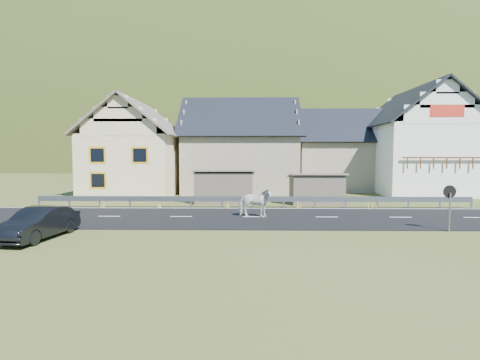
{
  "coord_description": "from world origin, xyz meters",
  "views": [
    {
      "loc": [
        -0.34,
        -20.35,
        3.49
      ],
      "look_at": [
        -0.8,
        2.26,
        1.91
      ],
      "focal_mm": 28.0,
      "sensor_mm": 36.0,
      "label": 1
    }
  ],
  "objects": [
    {
      "name": "car",
      "position": [
        -8.92,
        -5.33,
        0.65
      ],
      "size": [
        1.8,
        4.06,
        1.3
      ],
      "primitive_type": "imported",
      "rotation": [
        0.0,
        0.0,
        -0.11
      ],
      "color": "black",
      "rests_on": "ground"
    },
    {
      "name": "house_cream",
      "position": [
        -10.0,
        12.0,
        4.36
      ],
      "size": [
        7.8,
        9.8,
        8.3
      ],
      "color": "beige",
      "rests_on": "ground"
    },
    {
      "name": "conifer_patch",
      "position": [
        -55.0,
        110.0,
        6.0
      ],
      "size": [
        76.0,
        50.0,
        28.0
      ],
      "primitive_type": "ellipsoid",
      "color": "black",
      "rests_on": "ground"
    },
    {
      "name": "road",
      "position": [
        0.0,
        0.0,
        0.02
      ],
      "size": [
        60.0,
        7.0,
        0.04
      ],
      "primitive_type": "cube",
      "color": "black",
      "rests_on": "ground"
    },
    {
      "name": "shed_left",
      "position": [
        -2.0,
        6.5,
        1.1
      ],
      "size": [
        4.3,
        3.3,
        2.4
      ],
      "primitive_type": "cube",
      "color": "#6A5D4E",
      "rests_on": "ground"
    },
    {
      "name": "house_stone_b",
      "position": [
        9.0,
        17.0,
        4.24
      ],
      "size": [
        9.8,
        8.8,
        8.1
      ],
      "color": "#9E917C",
      "rests_on": "ground"
    },
    {
      "name": "guardrail",
      "position": [
        -0.0,
        3.68,
        0.56
      ],
      "size": [
        28.1,
        0.09,
        0.75
      ],
      "color": "#93969B",
      "rests_on": "ground"
    },
    {
      "name": "traffic_mirror",
      "position": [
        8.7,
        -3.54,
        1.54
      ],
      "size": [
        0.58,
        0.16,
        2.09
      ],
      "rotation": [
        0.0,
        0.0,
        0.03
      ],
      "color": "#93969B",
      "rests_on": "ground"
    },
    {
      "name": "ground",
      "position": [
        0.0,
        0.0,
        0.0
      ],
      "size": [
        160.0,
        160.0,
        0.0
      ],
      "primitive_type": "plane",
      "color": "#384318",
      "rests_on": "ground"
    },
    {
      "name": "shed_right",
      "position": [
        4.5,
        6.0,
        1.0
      ],
      "size": [
        3.8,
        2.9,
        2.2
      ],
      "primitive_type": "cube",
      "color": "#6A5D4E",
      "rests_on": "ground"
    },
    {
      "name": "horse",
      "position": [
        0.05,
        -0.03,
        0.83
      ],
      "size": [
        1.12,
        1.99,
        1.59
      ],
      "primitive_type": "imported",
      "rotation": [
        0.0,
        0.0,
        1.43
      ],
      "color": "silver",
      "rests_on": "road"
    },
    {
      "name": "house_stone_a",
      "position": [
        -1.0,
        15.0,
        4.63
      ],
      "size": [
        10.8,
        9.8,
        8.9
      ],
      "color": "#9E917C",
      "rests_on": "ground"
    },
    {
      "name": "mountain",
      "position": [
        5.0,
        180.0,
        -20.0
      ],
      "size": [
        440.0,
        280.0,
        260.0
      ],
      "primitive_type": "ellipsoid",
      "color": "#27370E",
      "rests_on": "ground"
    },
    {
      "name": "lane_markings",
      "position": [
        0.0,
        0.0,
        0.04
      ],
      "size": [
        60.0,
        6.6,
        0.01
      ],
      "primitive_type": "cube",
      "color": "silver",
      "rests_on": "road"
    },
    {
      "name": "house_white",
      "position": [
        15.0,
        14.0,
        5.06
      ],
      "size": [
        8.8,
        10.8,
        9.7
      ],
      "color": "white",
      "rests_on": "ground"
    }
  ]
}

